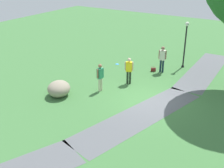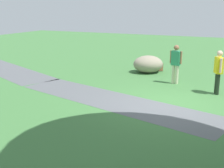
{
  "view_description": "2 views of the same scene",
  "coord_description": "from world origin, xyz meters",
  "px_view_note": "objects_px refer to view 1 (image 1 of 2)",
  "views": [
    {
      "loc": [
        13.01,
        5.66,
        7.17
      ],
      "look_at": [
        1.76,
        -1.35,
        1.28
      ],
      "focal_mm": 46.0,
      "sensor_mm": 36.0,
      "label": 1
    },
    {
      "loc": [
        -2.33,
        9.42,
        3.22
      ],
      "look_at": [
        1.66,
        0.9,
        0.76
      ],
      "focal_mm": 47.93,
      "sensor_mm": 36.0,
      "label": 2
    }
  ],
  "objects_px": {
    "lawn_boulder": "(59,89)",
    "handbag_on_grass": "(153,69)",
    "passerby_on_path": "(129,69)",
    "frisbee_on_grass": "(117,64)",
    "lamp_post": "(186,40)",
    "man_near_boulder": "(100,76)",
    "backpack_by_boulder": "(56,87)",
    "woman_with_handbag": "(162,57)"
  },
  "relations": [
    {
      "from": "lamp_post",
      "to": "man_near_boulder",
      "type": "relative_size",
      "value": 1.94
    },
    {
      "from": "lawn_boulder",
      "to": "frisbee_on_grass",
      "type": "distance_m",
      "value": 6.16
    },
    {
      "from": "woman_with_handbag",
      "to": "frisbee_on_grass",
      "type": "distance_m",
      "value": 3.52
    },
    {
      "from": "man_near_boulder",
      "to": "frisbee_on_grass",
      "type": "distance_m",
      "value": 4.74
    },
    {
      "from": "frisbee_on_grass",
      "to": "passerby_on_path",
      "type": "bearing_deg",
      "value": 42.53
    },
    {
      "from": "passerby_on_path",
      "to": "handbag_on_grass",
      "type": "distance_m",
      "value": 2.85
    },
    {
      "from": "lawn_boulder",
      "to": "backpack_by_boulder",
      "type": "relative_size",
      "value": 4.76
    },
    {
      "from": "passerby_on_path",
      "to": "woman_with_handbag",
      "type": "bearing_deg",
      "value": 160.96
    },
    {
      "from": "lawn_boulder",
      "to": "handbag_on_grass",
      "type": "xyz_separation_m",
      "value": [
        -6.24,
        2.95,
        -0.28
      ]
    },
    {
      "from": "lamp_post",
      "to": "lawn_boulder",
      "type": "bearing_deg",
      "value": -28.29
    },
    {
      "from": "man_near_boulder",
      "to": "handbag_on_grass",
      "type": "xyz_separation_m",
      "value": [
        -4.49,
        1.32,
        -0.82
      ]
    },
    {
      "from": "lawn_boulder",
      "to": "man_near_boulder",
      "type": "bearing_deg",
      "value": 137.15
    },
    {
      "from": "lawn_boulder",
      "to": "passerby_on_path",
      "type": "relative_size",
      "value": 1.15
    },
    {
      "from": "man_near_boulder",
      "to": "handbag_on_grass",
      "type": "bearing_deg",
      "value": 163.58
    },
    {
      "from": "man_near_boulder",
      "to": "frisbee_on_grass",
      "type": "xyz_separation_m",
      "value": [
        -4.4,
        -1.5,
        -0.95
      ]
    },
    {
      "from": "man_near_boulder",
      "to": "handbag_on_grass",
      "type": "height_order",
      "value": "man_near_boulder"
    },
    {
      "from": "passerby_on_path",
      "to": "frisbee_on_grass",
      "type": "distance_m",
      "value": 3.65
    },
    {
      "from": "man_near_boulder",
      "to": "lawn_boulder",
      "type": "bearing_deg",
      "value": -42.85
    },
    {
      "from": "man_near_boulder",
      "to": "passerby_on_path",
      "type": "relative_size",
      "value": 1.0
    },
    {
      "from": "man_near_boulder",
      "to": "passerby_on_path",
      "type": "bearing_deg",
      "value": 153.83
    },
    {
      "from": "lamp_post",
      "to": "lawn_boulder",
      "type": "height_order",
      "value": "lamp_post"
    },
    {
      "from": "woman_with_handbag",
      "to": "handbag_on_grass",
      "type": "distance_m",
      "value": 1.07
    },
    {
      "from": "woman_with_handbag",
      "to": "frisbee_on_grass",
      "type": "relative_size",
      "value": 6.68
    },
    {
      "from": "man_near_boulder",
      "to": "lamp_post",
      "type": "bearing_deg",
      "value": 156.66
    },
    {
      "from": "lamp_post",
      "to": "woman_with_handbag",
      "type": "relative_size",
      "value": 1.77
    },
    {
      "from": "man_near_boulder",
      "to": "frisbee_on_grass",
      "type": "height_order",
      "value": "man_near_boulder"
    },
    {
      "from": "lamp_post",
      "to": "woman_with_handbag",
      "type": "height_order",
      "value": "lamp_post"
    },
    {
      "from": "handbag_on_grass",
      "to": "backpack_by_boulder",
      "type": "bearing_deg",
      "value": -31.63
    },
    {
      "from": "lawn_boulder",
      "to": "man_near_boulder",
      "type": "height_order",
      "value": "man_near_boulder"
    },
    {
      "from": "backpack_by_boulder",
      "to": "frisbee_on_grass",
      "type": "xyz_separation_m",
      "value": [
        -5.71,
        0.76,
        -0.18
      ]
    },
    {
      "from": "lamp_post",
      "to": "passerby_on_path",
      "type": "distance_m",
      "value": 5.05
    },
    {
      "from": "man_near_boulder",
      "to": "backpack_by_boulder",
      "type": "height_order",
      "value": "man_near_boulder"
    },
    {
      "from": "lawn_boulder",
      "to": "woman_with_handbag",
      "type": "height_order",
      "value": "woman_with_handbag"
    },
    {
      "from": "handbag_on_grass",
      "to": "frisbee_on_grass",
      "type": "distance_m",
      "value": 2.82
    },
    {
      "from": "lamp_post",
      "to": "frisbee_on_grass",
      "type": "distance_m",
      "value": 5.09
    },
    {
      "from": "lawn_boulder",
      "to": "frisbee_on_grass",
      "type": "relative_size",
      "value": 7.04
    },
    {
      "from": "passerby_on_path",
      "to": "handbag_on_grass",
      "type": "relative_size",
      "value": 4.4
    },
    {
      "from": "lawn_boulder",
      "to": "woman_with_handbag",
      "type": "xyz_separation_m",
      "value": [
        -6.37,
        3.48,
        0.64
      ]
    },
    {
      "from": "lamp_post",
      "to": "man_near_boulder",
      "type": "xyz_separation_m",
      "value": [
        6.38,
        -2.75,
        -1.04
      ]
    },
    {
      "from": "passerby_on_path",
      "to": "handbag_on_grass",
      "type": "bearing_deg",
      "value": 170.73
    },
    {
      "from": "handbag_on_grass",
      "to": "lawn_boulder",
      "type": "bearing_deg",
      "value": -25.26
    },
    {
      "from": "handbag_on_grass",
      "to": "backpack_by_boulder",
      "type": "xyz_separation_m",
      "value": [
        5.81,
        -3.58,
        0.05
      ]
    }
  ]
}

